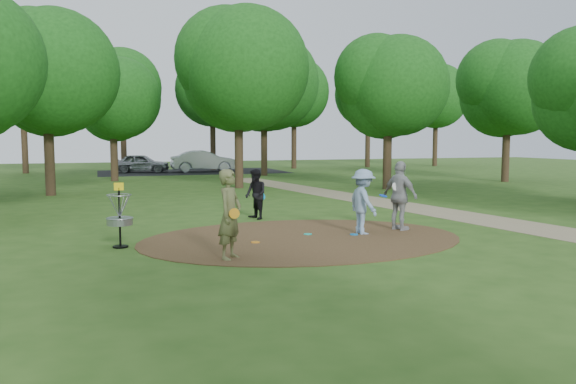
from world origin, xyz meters
name	(u,v)px	position (x,y,z in m)	size (l,w,h in m)	color
ground	(303,239)	(0.00, 0.00, 0.00)	(100.00, 100.00, 0.00)	#2D5119
dirt_clearing	(303,238)	(0.00, 0.00, 0.01)	(8.40, 8.40, 0.02)	#47301C
footpath	(467,217)	(6.50, 2.00, 0.01)	(2.00, 40.00, 0.01)	#8C7A5B
parking_lot	(193,172)	(2.00, 30.00, 0.00)	(14.00, 8.00, 0.01)	black
player_observer_with_disc	(230,215)	(-2.33, -1.81, 0.96)	(0.80, 0.84, 1.93)	brown
player_throwing_with_disc	(363,202)	(1.76, 0.12, 0.88)	(1.10, 1.18, 1.76)	#83A0C3
player_walking_with_disc	(256,194)	(-0.21, 3.77, 0.80)	(0.78, 0.90, 1.61)	black
player_waiting_with_disc	(400,196)	(3.02, 0.35, 0.97)	(0.85, 1.24, 1.95)	#9C9D9F
disc_ground_cyan	(308,234)	(0.31, 0.46, 0.03)	(0.22, 0.22, 0.02)	#17BFA7
disc_ground_blue	(354,234)	(1.45, 0.01, 0.03)	(0.22, 0.22, 0.02)	#0C77CE
disc_ground_red	(231,228)	(-1.43, 2.06, 0.03)	(0.22, 0.22, 0.02)	red
car_left	(141,163)	(-1.82, 30.34, 0.71)	(1.67, 4.14, 1.41)	#98999F
car_right	(204,161)	(2.80, 29.52, 0.83)	(1.75, 5.02, 1.65)	#AFB2B7
disc_ground_orange	(255,242)	(-1.33, -0.22, 0.03)	(0.22, 0.22, 0.02)	orange
disc_golf_basket	(119,211)	(-4.50, 0.30, 0.87)	(0.63, 0.63, 1.54)	black
tree_ring	(275,74)	(2.32, 9.71, 5.30)	(37.45, 45.72, 9.51)	#332316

